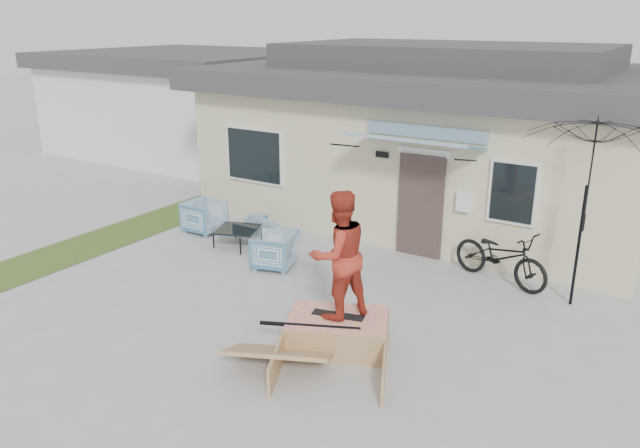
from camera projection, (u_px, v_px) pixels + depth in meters
The scene contains 13 objects.
ground at pixel (242, 330), 9.72m from camera, with size 90.00×90.00×0.00m, color #A1A1A1.
grass_strip at pixel (119, 235), 13.96m from camera, with size 1.40×8.00×0.01m, color #375520.
house at pixel (443, 131), 15.50m from camera, with size 10.80×8.49×4.10m.
neighbor_house at pixel (190, 100), 22.49m from camera, with size 8.60×7.60×3.50m.
loveseat at pixel (272, 223), 13.84m from camera, with size 1.44×0.42×0.56m, color #2B6A90.
armchair_left at pixel (205, 215), 14.03m from camera, with size 0.78×0.73×0.81m, color #2B6A90.
armchair_right at pixel (274, 249), 12.02m from camera, with size 0.75×0.70×0.77m, color #2B6A90.
coffee_table at pixel (238, 237), 13.21m from camera, with size 0.81×0.81×0.40m, color black.
bicycle at pixel (501, 250), 11.29m from camera, with size 0.68×1.95×1.24m, color black.
patio_umbrella at pixel (584, 206), 10.04m from camera, with size 2.65×2.55×2.20m.
skate_ramp at pixel (338, 332), 9.15m from camera, with size 1.45×1.93×0.48m, color #A47D50, non-canonical shape.
skateboard at pixel (338, 314), 9.11m from camera, with size 0.78×0.19×0.05m, color black.
skater at pixel (339, 253), 8.80m from camera, with size 0.93×0.72×1.89m, color #AB3222.
Camera 1 is at (5.68, -6.68, 4.67)m, focal length 34.83 mm.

